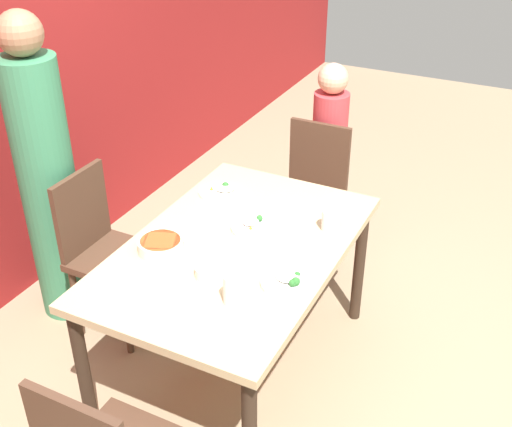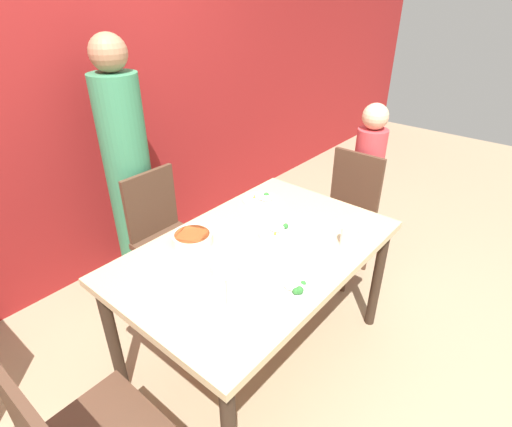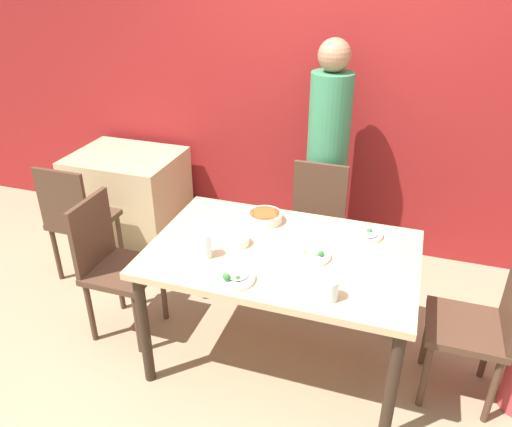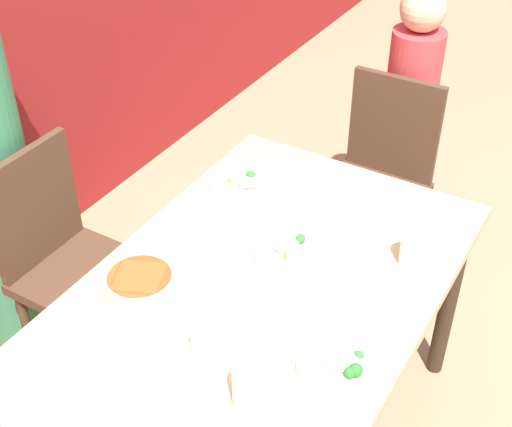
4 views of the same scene
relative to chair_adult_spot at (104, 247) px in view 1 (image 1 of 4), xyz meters
The scene contains 15 objects.
ground_plane 0.95m from the chair_adult_spot, 91.13° to the right, with size 10.00×10.00×0.00m, color #998466.
dining_table 0.82m from the chair_adult_spot, 91.13° to the right, with size 1.44×0.93×0.76m.
chair_adult_spot is the anchor object (origin of this frame).
chair_child_spot 1.28m from the chair_adult_spot, 35.77° to the right, with size 0.40×0.40×0.91m.
person_adult 0.44m from the chair_adult_spot, 90.00° to the left, with size 0.29×0.29×1.70m.
person_child 1.52m from the chair_adult_spot, 29.57° to the right, with size 0.22×0.22×1.22m.
bowl_curry 0.63m from the chair_adult_spot, 111.42° to the right, with size 0.21×0.21×0.06m.
plate_rice_adult 1.18m from the chair_adult_spot, 98.73° to the right, with size 0.23×0.23×0.05m.
plate_rice_child 0.87m from the chair_adult_spot, 79.70° to the right, with size 0.21×0.21×0.05m.
plate_noodles 0.69m from the chair_adult_spot, 52.70° to the right, with size 0.22×0.22×0.06m.
bowl_rice_small 0.91m from the chair_adult_spot, 108.21° to the right, with size 0.13×0.13×0.05m.
glass_water_tall 1.22m from the chair_adult_spot, 75.10° to the right, with size 0.08×0.08×0.10m.
glass_water_short 1.11m from the chair_adult_spot, 111.43° to the right, with size 0.07×0.07×0.13m.
fork_steel 0.85m from the chair_adult_spot, 132.12° to the right, with size 0.18×0.03×0.01m.
spoon_steel 1.19m from the chair_adult_spot, 61.44° to the right, with size 0.17×0.09×0.01m.
Camera 1 is at (-2.15, -1.17, 2.39)m, focal length 45.00 mm.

